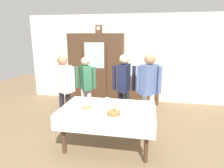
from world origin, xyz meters
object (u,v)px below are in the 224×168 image
object	(u,v)px
spoon_center	(129,109)
pastry_plate	(87,108)
tea_cup_far_left	(140,109)
spoon_near_right	(128,104)
bread_basket	(114,113)
wall_cabinet	(96,68)
dining_table	(108,113)
tea_cup_front_edge	(107,99)
tea_cup_mid_left	(83,101)
tea_cup_back_edge	(102,105)
tea_cup_center	(115,103)
person_near_right_end	(124,83)
mantel_clock	(99,29)
book_stack	(143,76)
bookshelf_low	(143,90)
person_behind_table_left	(149,85)
person_beside_shelf	(86,82)
person_behind_table_right	(64,84)

from	to	relation	value
spoon_center	pastry_plate	bearing A→B (deg)	-170.65
tea_cup_far_left	pastry_plate	bearing A→B (deg)	-174.03
spoon_near_right	bread_basket	bearing A→B (deg)	-107.24
wall_cabinet	tea_cup_far_left	size ratio (longest dim) A/B	16.33
dining_table	tea_cup_front_edge	xyz separation A→B (m)	(-0.10, 0.43, 0.12)
tea_cup_mid_left	bread_basket	bearing A→B (deg)	-36.66
tea_cup_back_edge	tea_cup_center	bearing A→B (deg)	40.70
pastry_plate	person_near_right_end	xyz separation A→B (m)	(0.54, 1.09, 0.23)
spoon_center	wall_cabinet	bearing A→B (deg)	116.76
tea_cup_back_edge	dining_table	bearing A→B (deg)	-31.03
mantel_clock	tea_cup_front_edge	world-z (taller)	mantel_clock
wall_cabinet	bread_basket	size ratio (longest dim) A/B	8.85
wall_cabinet	bread_basket	bearing A→B (deg)	-69.62
tea_cup_far_left	book_stack	bearing A→B (deg)	90.49
wall_cabinet	mantel_clock	xyz separation A→B (m)	(0.09, -0.00, 1.18)
bookshelf_low	tea_cup_mid_left	world-z (taller)	same
tea_cup_front_edge	book_stack	bearing A→B (deg)	73.21
book_stack	person_behind_table_left	bearing A→B (deg)	-85.26
bookshelf_low	bread_basket	xyz separation A→B (m)	(-0.40, -2.92, 0.39)
tea_cup_front_edge	person_beside_shelf	world-z (taller)	person_beside_shelf
spoon_center	spoon_near_right	distance (m)	0.26
mantel_clock	person_near_right_end	xyz separation A→B (m)	(0.98, -1.59, -1.23)
bread_basket	person_behind_table_right	bearing A→B (deg)	143.85
book_stack	tea_cup_center	world-z (taller)	book_stack
bookshelf_low	tea_cup_front_edge	xyz separation A→B (m)	(-0.67, -2.21, 0.38)
dining_table	wall_cabinet	size ratio (longest dim) A/B	0.81
spoon_near_right	person_beside_shelf	distance (m)	1.46
person_behind_table_left	tea_cup_mid_left	bearing A→B (deg)	-158.08
person_behind_table_right	person_near_right_end	bearing A→B (deg)	13.72
book_stack	tea_cup_back_edge	distance (m)	2.66
dining_table	pastry_plate	distance (m)	0.40
bread_basket	spoon_near_right	world-z (taller)	bread_basket
spoon_near_right	spoon_center	bearing A→B (deg)	-77.42
bookshelf_low	dining_table	bearing A→B (deg)	-102.10
book_stack	person_near_right_end	distance (m)	1.70
dining_table	tea_cup_far_left	distance (m)	0.60
bookshelf_low	spoon_center	distance (m)	2.64
tea_cup_back_edge	person_behind_table_right	xyz separation A→B (m)	(-1.01, 0.60, 0.21)
mantel_clock	bread_basket	bearing A→B (deg)	-71.29
pastry_plate	spoon_near_right	world-z (taller)	pastry_plate
person_near_right_end	person_beside_shelf	world-z (taller)	person_near_right_end
book_stack	person_beside_shelf	bearing A→B (deg)	-133.22
spoon_center	person_beside_shelf	world-z (taller)	person_beside_shelf
wall_cabinet	pastry_plate	distance (m)	2.75
spoon_near_right	tea_cup_mid_left	bearing A→B (deg)	-178.66
person_beside_shelf	person_behind_table_right	distance (m)	0.62
wall_cabinet	book_stack	world-z (taller)	wall_cabinet
wall_cabinet	tea_cup_mid_left	world-z (taller)	wall_cabinet
bread_basket	tea_cup_front_edge	bearing A→B (deg)	110.62
dining_table	bread_basket	distance (m)	0.35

